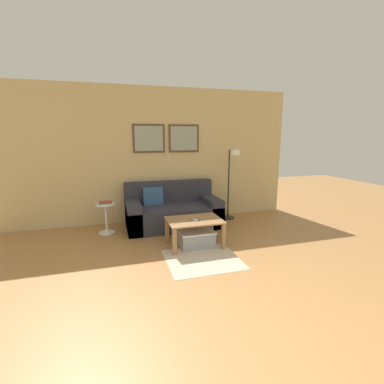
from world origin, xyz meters
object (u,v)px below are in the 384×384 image
(side_table, at_px, (106,216))
(cell_phone, at_px, (195,220))
(book_stack, at_px, (106,202))
(coffee_table, at_px, (194,224))
(couch, at_px, (172,211))
(remote_control, at_px, (195,220))
(floor_lamp, at_px, (231,178))
(storage_bin, at_px, (196,237))

(side_table, distance_m, cell_phone, 1.64)
(side_table, relative_size, book_stack, 2.39)
(book_stack, bearing_deg, coffee_table, -37.29)
(couch, xyz_separation_m, book_stack, (-1.17, -0.07, 0.26))
(book_stack, height_order, remote_control, book_stack)
(couch, distance_m, side_table, 1.18)
(coffee_table, relative_size, remote_control, 5.46)
(couch, distance_m, remote_control, 1.10)
(floor_lamp, bearing_deg, coffee_table, -135.74)
(coffee_table, bearing_deg, cell_phone, -74.44)
(floor_lamp, distance_m, book_stack, 2.38)
(storage_bin, relative_size, side_table, 1.02)
(book_stack, bearing_deg, side_table, -113.60)
(storage_bin, relative_size, floor_lamp, 0.38)
(coffee_table, relative_size, cell_phone, 5.85)
(coffee_table, bearing_deg, floor_lamp, 44.26)
(floor_lamp, xyz_separation_m, remote_control, (-1.08, -1.09, -0.42))
(remote_control, height_order, cell_phone, remote_control)
(storage_bin, distance_m, side_table, 1.64)
(floor_lamp, height_order, book_stack, floor_lamp)
(coffee_table, xyz_separation_m, storage_bin, (0.02, 0.00, -0.21))
(book_stack, relative_size, remote_control, 1.45)
(coffee_table, distance_m, remote_control, 0.10)
(couch, bearing_deg, storage_bin, -82.81)
(side_table, height_order, remote_control, side_table)
(coffee_table, height_order, storage_bin, coffee_table)
(book_stack, distance_m, cell_phone, 1.64)
(floor_lamp, height_order, cell_phone, floor_lamp)
(coffee_table, distance_m, storage_bin, 0.21)
(side_table, bearing_deg, remote_control, -38.04)
(floor_lamp, bearing_deg, remote_control, -134.96)
(storage_bin, distance_m, cell_phone, 0.30)
(couch, relative_size, coffee_table, 2.06)
(cell_phone, bearing_deg, couch, 72.62)
(couch, bearing_deg, remote_control, -84.57)
(remote_control, bearing_deg, side_table, 128.64)
(book_stack, bearing_deg, storage_bin, -36.81)
(couch, relative_size, remote_control, 11.26)
(side_table, bearing_deg, book_stack, 66.40)
(remote_control, bearing_deg, cell_phone, 16.96)
(side_table, bearing_deg, storage_bin, -36.35)
(book_stack, bearing_deg, couch, 3.22)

